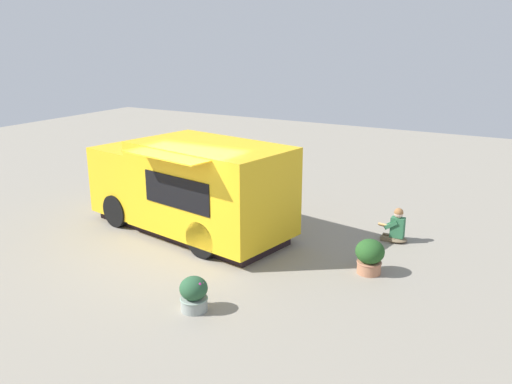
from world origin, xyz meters
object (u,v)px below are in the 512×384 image
at_px(planter_flowering_far, 370,256).
at_px(person_customer, 396,228).
at_px(planter_flowering_near, 194,294).
at_px(planter_flowering_side, 154,175).
at_px(food_truck, 191,189).

bearing_deg(planter_flowering_far, person_customer, -179.85).
height_order(planter_flowering_near, planter_flowering_far, planter_flowering_far).
bearing_deg(planter_flowering_side, planter_flowering_far, 70.54).
distance_m(planter_flowering_far, planter_flowering_side, 9.02).
xyz_separation_m(food_truck, planter_flowering_side, (-2.82, -3.65, -0.75)).
bearing_deg(planter_flowering_side, food_truck, 52.32).
relative_size(food_truck, planter_flowering_near, 8.76).
relative_size(planter_flowering_near, planter_flowering_far, 0.87).
xyz_separation_m(food_truck, person_customer, (-1.95, 4.85, -0.82)).
height_order(person_customer, planter_flowering_near, person_customer).
relative_size(food_truck, planter_flowering_far, 7.67).
bearing_deg(planter_flowering_near, food_truck, -143.23).
distance_m(food_truck, planter_flowering_near, 4.30).
bearing_deg(planter_flowering_near, person_customer, 156.41).
distance_m(planter_flowering_near, planter_flowering_far, 3.95).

